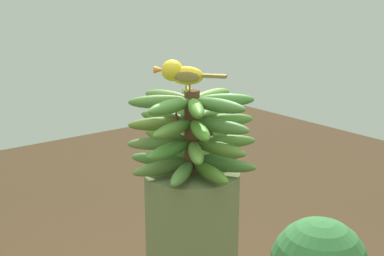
{
  "coord_description": "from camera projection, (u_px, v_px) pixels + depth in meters",
  "views": [
    {
      "loc": [
        -0.79,
        -1.03,
        1.55
      ],
      "look_at": [
        0.0,
        0.0,
        1.2
      ],
      "focal_mm": 48.36,
      "sensor_mm": 36.0,
      "label": 1
    }
  ],
  "objects": [
    {
      "name": "banana_bunch",
      "position": [
        192.0,
        132.0,
        1.34
      ],
      "size": [
        0.34,
        0.34,
        0.22
      ],
      "color": "brown",
      "rests_on": "banana_tree"
    },
    {
      "name": "perched_bird",
      "position": [
        181.0,
        73.0,
        1.3
      ],
      "size": [
        0.13,
        0.16,
        0.08
      ],
      "color": "#C68933",
      "rests_on": "banana_bunch"
    }
  ]
}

